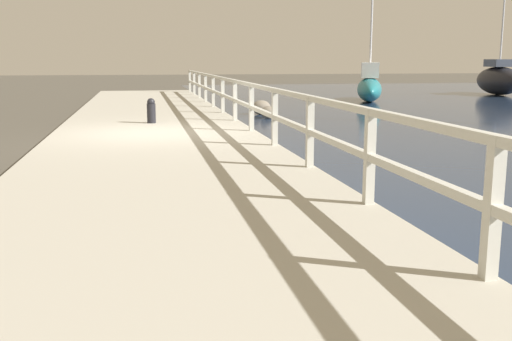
# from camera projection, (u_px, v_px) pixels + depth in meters

# --- Properties ---
(ground_plane) EXTENTS (120.00, 120.00, 0.00)m
(ground_plane) POSITION_uv_depth(u_px,v_px,m) (156.00, 145.00, 12.89)
(ground_plane) COLOR #4C473D
(dock_walkway) EXTENTS (4.39, 36.00, 0.25)m
(dock_walkway) POSITION_uv_depth(u_px,v_px,m) (156.00, 139.00, 12.86)
(dock_walkway) COLOR #B2AD9E
(dock_walkway) RESTS_ON ground
(railing) EXTENTS (0.10, 32.50, 1.04)m
(railing) POSITION_uv_depth(u_px,v_px,m) (251.00, 99.00, 13.10)
(railing) COLOR beige
(railing) RESTS_ON dock_walkway
(boulder_near_dock) EXTENTS (0.51, 0.46, 0.38)m
(boulder_near_dock) POSITION_uv_depth(u_px,v_px,m) (269.00, 112.00, 18.57)
(boulder_near_dock) COLOR slate
(boulder_near_dock) RESTS_ON ground
(boulder_downstream) EXTENTS (0.63, 0.57, 0.47)m
(boulder_downstream) POSITION_uv_depth(u_px,v_px,m) (261.00, 107.00, 19.86)
(boulder_downstream) COLOR slate
(boulder_downstream) RESTS_ON ground
(mooring_bollard) EXTENTS (0.21, 0.21, 0.61)m
(mooring_bollard) POSITION_uv_depth(u_px,v_px,m) (151.00, 111.00, 14.75)
(mooring_bollard) COLOR black
(mooring_bollard) RESTS_ON dock_walkway
(sailboat_teal) EXTENTS (2.72, 5.13, 7.60)m
(sailboat_teal) POSITION_uv_depth(u_px,v_px,m) (369.00, 86.00, 26.04)
(sailboat_teal) COLOR #1E707A
(sailboat_teal) RESTS_ON water_surface
(sailboat_black) EXTENTS (2.41, 4.99, 7.53)m
(sailboat_black) POSITION_uv_depth(u_px,v_px,m) (499.00, 79.00, 30.71)
(sailboat_black) COLOR black
(sailboat_black) RESTS_ON water_surface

